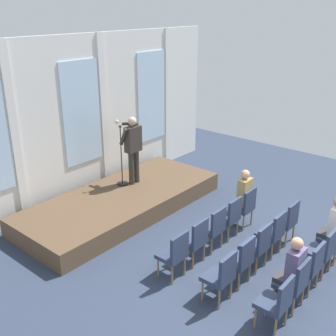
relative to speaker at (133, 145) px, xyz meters
name	(u,v)px	position (x,y,z in m)	size (l,w,h in m)	color
ground_plane	(272,275)	(-0.67, -4.26, -1.45)	(13.98, 13.98, 0.00)	#2D384C
rear_partition	(82,119)	(-0.64, 1.11, 0.60)	(9.48, 0.14, 4.08)	silver
stage_platform	(122,202)	(-0.67, -0.25, -1.23)	(5.14, 2.13, 0.45)	brown
speaker	(133,145)	(0.00, 0.00, 0.00)	(0.50, 0.69, 1.73)	#332D28
mic_stand	(122,172)	(-0.26, 0.15, -0.67)	(0.28, 0.28, 1.56)	black
chair_r0_c0	(175,253)	(-1.91, -2.92, -0.92)	(0.46, 0.44, 0.94)	olive
chair_r0_c1	(195,239)	(-1.29, -2.92, -0.92)	(0.46, 0.44, 0.94)	olive
chair_r0_c2	(214,226)	(-0.67, -2.92, -0.92)	(0.46, 0.44, 0.94)	olive
chair_r0_c3	(230,215)	(-0.06, -2.92, -0.92)	(0.46, 0.44, 0.94)	olive
chair_r0_c4	(245,205)	(0.56, -2.92, -0.92)	(0.46, 0.44, 0.94)	olive
audience_r0_c4	(242,195)	(0.56, -2.85, -0.69)	(0.36, 0.39, 1.37)	#2D2D33
chair_r1_c0	(222,275)	(-1.91, -3.93, -0.92)	(0.46, 0.44, 0.94)	olive
chair_r1_c1	(241,258)	(-1.29, -3.93, -0.92)	(0.46, 0.44, 0.94)	olive
chair_r1_c2	(258,244)	(-0.67, -3.93, -0.92)	(0.46, 0.44, 0.94)	olive
chair_r1_c3	(273,231)	(-0.06, -3.93, -0.92)	(0.46, 0.44, 0.94)	olive
chair_r1_c4	(287,219)	(0.56, -3.93, -0.92)	(0.46, 0.44, 0.94)	olive
chair_r2_c0	(277,301)	(-1.91, -4.94, -0.92)	(0.46, 0.44, 0.94)	olive
chair_r2_c1	(295,281)	(-1.29, -4.94, -0.92)	(0.46, 0.44, 0.94)	olive
audience_r2_c1	(292,269)	(-1.29, -4.86, -0.71)	(0.36, 0.39, 1.33)	#2D2D33
chair_r2_c2	(310,264)	(-0.67, -4.94, -0.92)	(0.46, 0.44, 0.94)	olive
chair_r2_c3	(324,249)	(-0.06, -4.94, -0.92)	(0.46, 0.44, 0.94)	olive
chair_r2_c4	(336,236)	(0.56, -4.94, -0.92)	(0.46, 0.44, 0.94)	olive
audience_r2_c4	(333,225)	(0.56, -4.86, -0.71)	(0.36, 0.39, 1.34)	#2D2D33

